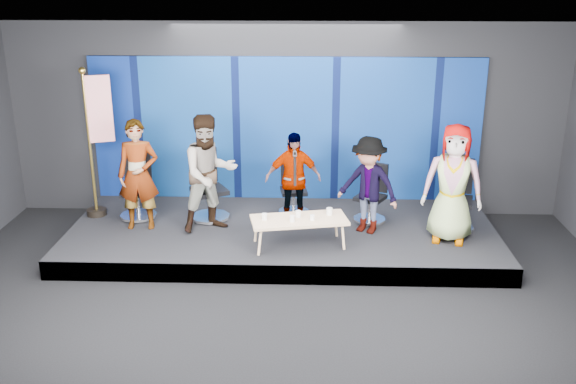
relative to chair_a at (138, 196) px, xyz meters
name	(u,v)px	position (x,y,z in m)	size (l,w,h in m)	color
ground	(274,320)	(2.50, -2.88, -0.67)	(10.00, 10.00, 0.00)	black
room_walls	(273,140)	(2.50, -2.88, 1.76)	(10.02, 8.02, 3.51)	black
riser	(283,235)	(2.50, -0.38, -0.52)	(7.00, 3.00, 0.30)	black
backdrop	(286,129)	(2.50, 1.07, 0.93)	(7.00, 0.08, 2.60)	navy
chair_a	(138,196)	(0.00, 0.00, 0.00)	(0.68, 0.68, 1.12)	silver
panelist_a	(138,175)	(0.17, -0.48, 0.54)	(0.66, 0.43, 1.81)	black
chair_b	(208,196)	(1.22, -0.03, 0.02)	(0.91, 0.91, 1.18)	silver
panelist_b	(209,173)	(1.34, -0.52, 0.59)	(0.93, 0.73, 1.92)	black
chair_c	(293,195)	(2.66, 0.28, -0.05)	(0.62, 0.62, 0.97)	silver
panelist_c	(293,179)	(2.66, -0.22, 0.42)	(0.92, 0.38, 1.57)	black
chair_d	(371,202)	(3.98, -0.03, -0.05)	(0.75, 0.75, 0.98)	silver
panelist_d	(368,185)	(3.87, -0.52, 0.42)	(1.02, 0.59, 1.58)	black
chair_e	(455,207)	(5.32, -0.35, 0.01)	(0.79, 0.79, 1.15)	silver
panelist_e	(453,184)	(5.13, -0.82, 0.57)	(0.91, 0.59, 1.86)	black
coffee_table	(299,221)	(2.78, -1.14, 0.04)	(1.55, 0.89, 0.45)	tan
mug_a	(264,217)	(2.26, -1.20, 0.13)	(0.08, 0.08, 0.10)	silver
mug_b	(292,219)	(2.68, -1.26, 0.13)	(0.08, 0.08, 0.09)	silver
mug_c	(298,214)	(2.77, -1.07, 0.13)	(0.08, 0.08, 0.10)	silver
mug_d	(312,218)	(2.98, -1.20, 0.12)	(0.07, 0.07, 0.08)	silver
mug_e	(329,211)	(3.25, -0.96, 0.13)	(0.09, 0.09, 0.11)	silver
flag_stand	(97,139)	(-0.63, 0.08, 0.98)	(0.57, 0.34, 2.55)	black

